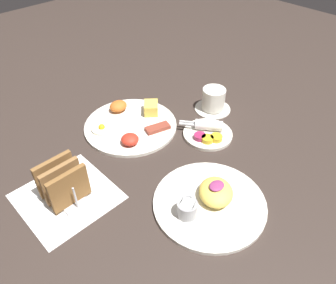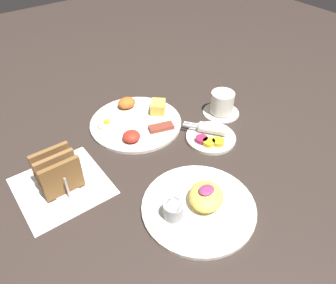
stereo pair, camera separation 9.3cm
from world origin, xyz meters
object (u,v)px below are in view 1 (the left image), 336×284
Objects in this scene: plate_breakfast at (131,123)px; plate_condiments at (208,133)px; plate_foreground at (209,201)px; toast_rack at (63,183)px; coffee_cup at (213,100)px.

plate_breakfast is 0.24m from plate_condiments.
toast_rack is (-0.24, 0.26, 0.04)m from plate_foreground.
plate_breakfast is 2.42× the size of coffee_cup.
coffee_cup is (0.12, 0.08, 0.02)m from plate_condiments.
toast_rack is at bearing 168.72° from plate_condiments.
plate_condiments is 0.60× the size of plate_foreground.
toast_rack reaches higher than plate_breakfast.
coffee_cup is (0.56, -0.01, -0.02)m from toast_rack.
plate_breakfast is 2.50× the size of toast_rack.
plate_breakfast is at bearing 80.33° from plate_foreground.
coffee_cup is at bearing -0.69° from toast_rack.
plate_condiments is at bearing -145.84° from coffee_cup.
coffee_cup is (0.26, -0.12, 0.03)m from plate_breakfast.
plate_condiments is at bearing -55.34° from plate_breakfast.
plate_breakfast is 0.32m from toast_rack.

